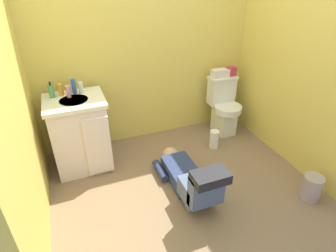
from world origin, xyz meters
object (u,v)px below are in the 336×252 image
at_px(toiletry_bag, 231,71).
at_px(paper_towel_roll, 214,139).
at_px(soap_dispenser, 51,91).
at_px(bottle_blue, 74,86).
at_px(person_plumber, 189,178).
at_px(bottle_clear, 81,88).
at_px(toilet, 224,106).
at_px(faucet, 71,89).
at_px(trash_can, 311,188).
at_px(vanity_cabinet, 80,133).
at_px(bottle_pink, 68,92).
at_px(tissue_box, 220,73).
at_px(bottle_amber, 61,89).

bearing_deg(toiletry_bag, paper_towel_roll, -134.65).
bearing_deg(paper_towel_roll, soap_dispenser, 168.22).
height_order(toiletry_bag, soap_dispenser, soap_dispenser).
bearing_deg(toiletry_bag, bottle_blue, -179.25).
bearing_deg(person_plumber, bottle_clear, 130.89).
bearing_deg(toilet, toiletry_bag, 40.77).
bearing_deg(toiletry_bag, faucet, -179.12).
height_order(toilet, trash_can, toilet).
bearing_deg(toiletry_bag, vanity_cabinet, -174.82).
bearing_deg(soap_dispenser, person_plumber, -40.70).
height_order(person_plumber, bottle_pink, bottle_pink).
xyz_separation_m(vanity_cabinet, trash_can, (1.97, -1.34, -0.29)).
height_order(toilet, faucet, faucet).
distance_m(toilet, vanity_cabinet, 1.84).
bearing_deg(toiletry_bag, tissue_box, 180.00).
relative_size(toilet, bottle_blue, 4.72).
bearing_deg(vanity_cabinet, faucet, 91.31).
xyz_separation_m(faucet, person_plumber, (0.92, -0.97, -0.69)).
relative_size(toilet, bottle_pink, 6.07).
distance_m(person_plumber, bottle_amber, 1.58).
height_order(toilet, bottle_clear, bottle_clear).
height_order(toilet, bottle_blue, bottle_blue).
bearing_deg(bottle_pink, bottle_clear, 23.40).
relative_size(soap_dispenser, bottle_blue, 1.05).
bearing_deg(bottle_clear, trash_can, -37.89).
height_order(bottle_pink, bottle_clear, bottle_clear).
xyz_separation_m(toilet, vanity_cabinet, (-1.83, -0.09, 0.05)).
height_order(soap_dispenser, bottle_pink, soap_dispenser).
relative_size(bottle_blue, paper_towel_roll, 0.68).
xyz_separation_m(person_plumber, bottle_blue, (-0.89, 0.98, 0.72)).
bearing_deg(vanity_cabinet, bottle_blue, 80.16).
bearing_deg(tissue_box, bottle_clear, -178.23).
bearing_deg(toilet, bottle_amber, 178.07).
distance_m(bottle_clear, paper_towel_roll, 1.67).
distance_m(toilet, bottle_pink, 1.94).
relative_size(trash_can, paper_towel_roll, 1.13).
bearing_deg(bottle_clear, paper_towel_roll, -13.93).
bearing_deg(tissue_box, faucet, -179.05).
bearing_deg(paper_towel_roll, toilet, 46.80).
xyz_separation_m(bottle_amber, paper_towel_roll, (1.64, -0.38, -0.77)).
distance_m(bottle_pink, paper_towel_roll, 1.77).
height_order(person_plumber, soap_dispenser, soap_dispenser).
relative_size(toilet, toiletry_bag, 6.05).
height_order(toilet, toiletry_bag, toiletry_bag).
relative_size(bottle_blue, bottle_clear, 1.27).
distance_m(vanity_cabinet, bottle_clear, 0.49).
height_order(soap_dispenser, paper_towel_roll, soap_dispenser).
bearing_deg(toiletry_bag, bottle_clear, -178.38).
xyz_separation_m(bottle_blue, trash_can, (1.95, -1.49, -0.77)).
bearing_deg(soap_dispenser, vanity_cabinet, -33.10).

